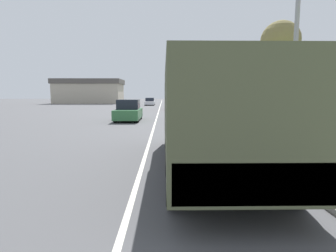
{
  "coord_description": "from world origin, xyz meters",
  "views": [
    {
      "loc": [
        0.64,
        5.3,
        2.1
      ],
      "look_at": [
        0.79,
        14.26,
        1.01
      ],
      "focal_mm": 28.0,
      "sensor_mm": 36.0,
      "label": 1
    }
  ],
  "objects_px": {
    "car_nearest_ahead": "(129,111)",
    "car_second_ahead": "(172,105)",
    "car_third_ahead": "(150,102)",
    "lamp_post": "(289,31)",
    "military_truck": "(211,113)"
  },
  "relations": [
    {
      "from": "car_nearest_ahead",
      "to": "car_second_ahead",
      "type": "xyz_separation_m",
      "value": [
        3.99,
        14.34,
        -0.02
      ]
    },
    {
      "from": "car_third_ahead",
      "to": "lamp_post",
      "type": "height_order",
      "value": "lamp_post"
    },
    {
      "from": "military_truck",
      "to": "lamp_post",
      "type": "bearing_deg",
      "value": 22.5
    },
    {
      "from": "car_second_ahead",
      "to": "car_third_ahead",
      "type": "relative_size",
      "value": 0.98
    },
    {
      "from": "car_second_ahead",
      "to": "car_nearest_ahead",
      "type": "bearing_deg",
      "value": -105.55
    },
    {
      "from": "military_truck",
      "to": "lamp_post",
      "type": "height_order",
      "value": "lamp_post"
    },
    {
      "from": "car_nearest_ahead",
      "to": "car_second_ahead",
      "type": "relative_size",
      "value": 0.99
    },
    {
      "from": "military_truck",
      "to": "car_third_ahead",
      "type": "xyz_separation_m",
      "value": [
        -4.02,
        43.55,
        -0.93
      ]
    },
    {
      "from": "car_third_ahead",
      "to": "lamp_post",
      "type": "relative_size",
      "value": 0.67
    },
    {
      "from": "car_nearest_ahead",
      "to": "car_third_ahead",
      "type": "relative_size",
      "value": 0.97
    },
    {
      "from": "military_truck",
      "to": "car_nearest_ahead",
      "type": "bearing_deg",
      "value": 106.82
    },
    {
      "from": "military_truck",
      "to": "car_third_ahead",
      "type": "height_order",
      "value": "military_truck"
    },
    {
      "from": "car_third_ahead",
      "to": "car_second_ahead",
      "type": "bearing_deg",
      "value": -76.0
    },
    {
      "from": "car_third_ahead",
      "to": "lamp_post",
      "type": "xyz_separation_m",
      "value": [
        6.58,
        -42.49,
        3.38
      ]
    },
    {
      "from": "car_second_ahead",
      "to": "car_third_ahead",
      "type": "bearing_deg",
      "value": 104.0
    }
  ]
}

